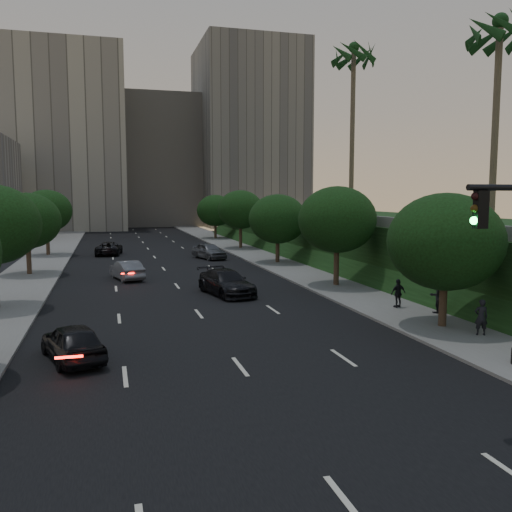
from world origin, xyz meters
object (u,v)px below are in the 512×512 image
object	(u,v)px
sedan_near_left	(73,342)
pedestrian_a	(481,317)
sedan_mid_left	(127,270)
pedestrian_c	(398,293)
sedan_far_right	(209,251)
sedan_near_right	(226,283)
sedan_far_left	(109,248)
pedestrian_b	(438,295)

from	to	relation	value
sedan_near_left	pedestrian_a	bearing A→B (deg)	158.60
sedan_mid_left	pedestrian_c	bearing A→B (deg)	118.42
sedan_far_right	pedestrian_a	distance (m)	32.60
sedan_near_right	pedestrian_a	size ratio (longest dim) A/B	3.42
sedan_mid_left	sedan_far_right	distance (m)	13.90
sedan_mid_left	sedan_far_left	xyz separation A→B (m)	(-1.15, 17.51, -0.02)
sedan_far_left	pedestrian_a	world-z (taller)	pedestrian_a
pedestrian_a	sedan_mid_left	bearing A→B (deg)	-35.99
sedan_near_right	pedestrian_c	bearing A→B (deg)	-52.74
sedan_far_left	pedestrian_a	xyz separation A→B (m)	(15.21, -38.32, 0.24)
sedan_mid_left	pedestrian_b	xyz separation A→B (m)	(14.88, -16.42, 0.33)
sedan_far_left	pedestrian_b	xyz separation A→B (m)	(16.02, -33.93, 0.35)
sedan_far_right	sedan_near_left	bearing A→B (deg)	-126.86
sedan_mid_left	pedestrian_c	world-z (taller)	pedestrian_c
sedan_near_left	sedan_mid_left	distance (m)	19.68
pedestrian_b	pedestrian_c	bearing A→B (deg)	-53.83
sedan_mid_left	pedestrian_c	size ratio (longest dim) A/B	2.81
sedan_far_left	sedan_near_right	xyz separation A→B (m)	(6.86, -25.40, 0.08)
sedan_near_left	pedestrian_c	distance (m)	16.95
sedan_near_right	sedan_mid_left	bearing A→B (deg)	113.86
pedestrian_b	sedan_near_left	bearing A→B (deg)	10.29
sedan_far_left	sedan_far_right	world-z (taller)	sedan_far_right
sedan_near_left	sedan_far_right	world-z (taller)	sedan_far_right
pedestrian_c	pedestrian_a	bearing A→B (deg)	86.52
sedan_near_right	sedan_far_right	size ratio (longest dim) A/B	1.15
sedan_near_right	pedestrian_a	bearing A→B (deg)	-69.19
sedan_mid_left	pedestrian_b	size ratio (longest dim) A/B	2.41
sedan_far_right	pedestrian_b	distance (m)	28.47
sedan_near_right	sedan_far_right	xyz separation A→B (m)	(2.44, 19.15, 0.01)
sedan_far_right	pedestrian_a	xyz separation A→B (m)	(5.91, -32.06, 0.14)
sedan_near_right	pedestrian_c	distance (m)	10.44
pedestrian_c	sedan_far_left	bearing A→B (deg)	-72.87
sedan_near_left	sedan_mid_left	xyz separation A→B (m)	(2.62, 19.51, -0.00)
sedan_near_right	sedan_far_left	bearing A→B (deg)	93.06
sedan_near_left	pedestrian_c	world-z (taller)	pedestrian_c
sedan_far_right	pedestrian_a	bearing A→B (deg)	-97.11
sedan_mid_left	pedestrian_a	size ratio (longest dim) A/B	2.77
sedan_far_left	sedan_near_left	bearing A→B (deg)	96.07
sedan_near_left	sedan_near_right	xyz separation A→B (m)	(8.34, 11.61, 0.06)
sedan_far_right	pedestrian_c	distance (m)	26.52
sedan_far_left	sedan_near_right	distance (m)	26.31
sedan_near_right	pedestrian_b	distance (m)	12.51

